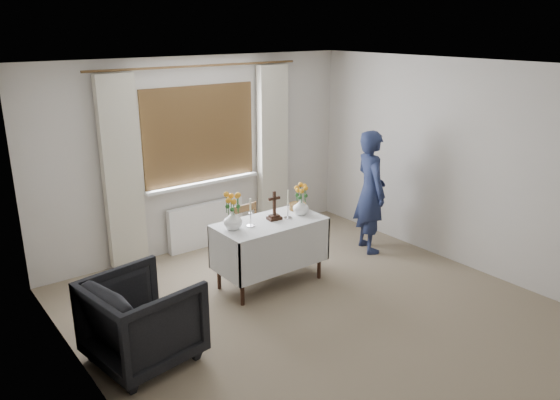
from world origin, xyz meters
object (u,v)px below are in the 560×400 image
Objects in this scene: wooden_chair at (253,238)px; altar_table at (270,253)px; flower_vase_left at (233,220)px; wooden_cross at (274,206)px; person at (370,192)px; flower_vase_right at (301,207)px; armchair at (143,320)px.

altar_table is at bearing -103.58° from wooden_chair.
wooden_cross is at bearing -3.09° from flower_vase_left.
flower_vase_right is at bearing 112.56° from person.
armchair is at bearing -155.70° from wooden_chair.
altar_table is at bearing -158.08° from wooden_cross.
wooden_chair reaches higher than armchair.
wooden_cross reaches higher than flower_vase_right.
person reaches higher than flower_vase_left.
wooden_cross is (-1.55, -0.00, 0.13)m from person.
altar_table is 0.64m from flower_vase_right.
armchair is 4.54× the size of flower_vase_right.
flower_vase_left reaches higher than armchair.
flower_vase_right is at bearing -85.85° from armchair.
person is at bearing -0.74° from flower_vase_left.
flower_vase_left is at bearing -177.34° from wooden_cross.
altar_table is 5.85× the size of flower_vase_left.
armchair is at bearing -156.05° from flower_vase_left.
flower_vase_left is (-0.53, -0.39, 0.47)m from wooden_chair.
armchair is at bearing -157.46° from wooden_cross.
wooden_cross reaches higher than armchair.
person reaches higher than armchair.
armchair is (-1.86, -0.98, -0.00)m from wooden_chair.
altar_table is at bearing -6.61° from flower_vase_left.
wooden_cross reaches higher than wooden_chair.
wooden_chair is (0.08, 0.45, 0.02)m from altar_table.
wooden_chair is 3.76× the size of flower_vase_left.
altar_table is at bearing 111.19° from person.
flower_vase_right is (-1.20, -0.05, 0.06)m from person.
altar_table is 3.72× the size of wooden_cross.
wooden_cross is (1.86, 0.56, 0.53)m from armchair.
wooden_cross is (0.08, 0.02, 0.55)m from altar_table.
person is at bearing 5.82° from wooden_cross.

